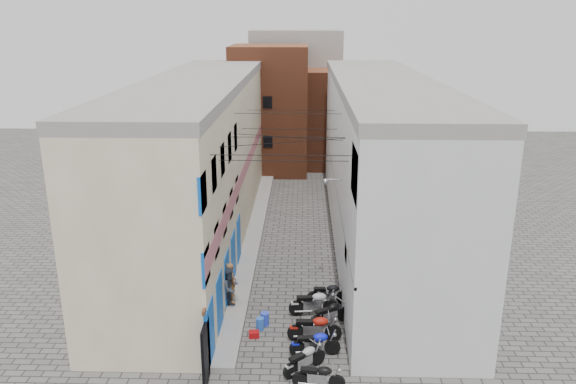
# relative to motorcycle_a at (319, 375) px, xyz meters

# --- Properties ---
(ground) EXTENTS (90.00, 90.00, 0.00)m
(ground) POSITION_rel_motorcycle_a_xyz_m (-1.35, 0.70, -0.52)
(ground) COLOR #52504D
(ground) RESTS_ON ground
(plinth) EXTENTS (0.90, 26.00, 0.25)m
(plinth) POSITION_rel_motorcycle_a_xyz_m (-3.40, 13.70, -0.40)
(plinth) COLOR gray
(plinth) RESTS_ON ground
(building_left) EXTENTS (5.10, 27.00, 9.00)m
(building_left) POSITION_rel_motorcycle_a_xyz_m (-6.33, 13.65, 3.97)
(building_left) COLOR #C0B591
(building_left) RESTS_ON ground
(building_right) EXTENTS (5.94, 26.00, 9.00)m
(building_right) POSITION_rel_motorcycle_a_xyz_m (3.65, 13.70, 3.98)
(building_right) COLOR silver
(building_right) RESTS_ON ground
(building_far_brick_left) EXTENTS (6.00, 6.00, 10.00)m
(building_far_brick_left) POSITION_rel_motorcycle_a_xyz_m (-3.35, 28.70, 4.48)
(building_far_brick_left) COLOR brown
(building_far_brick_left) RESTS_ON ground
(building_far_brick_right) EXTENTS (5.00, 6.00, 8.00)m
(building_far_brick_right) POSITION_rel_motorcycle_a_xyz_m (1.65, 30.70, 3.48)
(building_far_brick_right) COLOR brown
(building_far_brick_right) RESTS_ON ground
(building_far_concrete) EXTENTS (8.00, 5.00, 11.00)m
(building_far_concrete) POSITION_rel_motorcycle_a_xyz_m (-1.35, 34.70, 4.98)
(building_far_concrete) COLOR gray
(building_far_concrete) RESTS_ON ground
(far_shopfront) EXTENTS (2.00, 0.30, 2.40)m
(far_shopfront) POSITION_rel_motorcycle_a_xyz_m (-1.35, 25.90, 0.68)
(far_shopfront) COLOR black
(far_shopfront) RESTS_ON ground
(overhead_wires) EXTENTS (5.80, 13.02, 1.32)m
(overhead_wires) POSITION_rel_motorcycle_a_xyz_m (-1.35, 8.34, 6.60)
(overhead_wires) COLOR black
(overhead_wires) RESTS_ON ground
(motorcycle_a) EXTENTS (1.87, 0.78, 1.05)m
(motorcycle_a) POSITION_rel_motorcycle_a_xyz_m (0.00, 0.00, 0.00)
(motorcycle_a) COLOR black
(motorcycle_a) RESTS_ON ground
(motorcycle_b) EXTENTS (1.81, 1.66, 1.08)m
(motorcycle_b) POSITION_rel_motorcycle_a_xyz_m (-0.48, 0.95, 0.02)
(motorcycle_b) COLOR #99989C
(motorcycle_b) RESTS_ON ground
(motorcycle_c) EXTENTS (1.98, 0.80, 1.11)m
(motorcycle_c) POSITION_rel_motorcycle_a_xyz_m (-0.10, 1.96, 0.03)
(motorcycle_c) COLOR #0E1ADA
(motorcycle_c) RESTS_ON ground
(motorcycle_d) EXTENTS (2.14, 0.71, 1.23)m
(motorcycle_d) POSITION_rel_motorcycle_a_xyz_m (-0.09, 2.96, 0.09)
(motorcycle_d) COLOR #AD170C
(motorcycle_d) RESTS_ON ground
(motorcycle_e) EXTENTS (1.95, 1.52, 1.11)m
(motorcycle_e) POSITION_rel_motorcycle_a_xyz_m (0.55, 4.17, 0.03)
(motorcycle_e) COLOR black
(motorcycle_e) RESTS_ON ground
(motorcycle_f) EXTENTS (2.19, 0.87, 1.23)m
(motorcycle_f) POSITION_rel_motorcycle_a_xyz_m (-0.10, 4.94, 0.09)
(motorcycle_f) COLOR #B5B6BB
(motorcycle_f) RESTS_ON ground
(motorcycle_g) EXTENTS (1.91, 0.66, 1.09)m
(motorcycle_g) POSITION_rel_motorcycle_a_xyz_m (0.55, 5.93, 0.02)
(motorcycle_g) COLOR black
(motorcycle_g) RESTS_ON ground
(person_a) EXTENTS (0.67, 0.79, 1.83)m
(person_a) POSITION_rel_motorcycle_a_xyz_m (-3.66, 5.53, 0.64)
(person_a) COLOR brown
(person_a) RESTS_ON plinth
(person_b) EXTENTS (1.07, 1.10, 1.79)m
(person_b) POSITION_rel_motorcycle_a_xyz_m (-3.65, 5.08, 0.62)
(person_b) COLOR #2C3443
(person_b) RESTS_ON plinth
(water_jug_near) EXTENTS (0.36, 0.36, 0.51)m
(water_jug_near) POSITION_rel_motorcycle_a_xyz_m (-2.28, 3.71, -0.27)
(water_jug_near) COLOR blue
(water_jug_near) RESTS_ON ground
(water_jug_far) EXTENTS (0.39, 0.39, 0.55)m
(water_jug_far) POSITION_rel_motorcycle_a_xyz_m (-2.11, 4.06, -0.25)
(water_jug_far) COLOR blue
(water_jug_far) RESTS_ON ground
(red_crate) EXTENTS (0.43, 0.34, 0.25)m
(red_crate) POSITION_rel_motorcycle_a_xyz_m (-2.48, 3.13, -0.40)
(red_crate) COLOR #A20B0D
(red_crate) RESTS_ON ground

